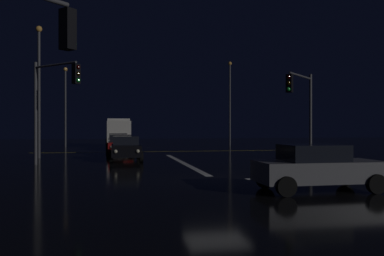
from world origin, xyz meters
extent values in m
cube|color=black|center=(0.00, 0.00, -0.05)|extent=(120.00, 120.00, 0.10)
cube|color=white|center=(0.00, 8.10, 0.00)|extent=(0.35, 13.87, 0.01)
cube|color=yellow|center=(0.00, 19.70, 0.00)|extent=(22.00, 0.15, 0.01)
cube|color=black|center=(-3.35, 10.44, 0.67)|extent=(1.80, 4.20, 0.70)
cube|color=black|center=(-3.35, 10.64, 1.29)|extent=(1.60, 2.00, 0.55)
cylinder|color=black|center=(-2.45, 8.89, 0.32)|extent=(0.22, 0.64, 0.64)
cylinder|color=black|center=(-4.25, 8.89, 0.32)|extent=(0.22, 0.64, 0.64)
cylinder|color=black|center=(-2.45, 11.99, 0.32)|extent=(0.22, 0.64, 0.64)
cylinder|color=black|center=(-4.25, 11.99, 0.32)|extent=(0.22, 0.64, 0.64)
sphere|color=#F9EFC6|center=(-2.70, 8.32, 0.72)|extent=(0.22, 0.22, 0.22)
sphere|color=#F9EFC6|center=(-4.00, 8.32, 0.72)|extent=(0.22, 0.22, 0.22)
cube|color=maroon|center=(-3.61, 15.73, 0.67)|extent=(1.80, 4.20, 0.70)
cube|color=black|center=(-3.61, 15.93, 1.29)|extent=(1.60, 2.00, 0.55)
cylinder|color=black|center=(-2.71, 14.18, 0.32)|extent=(0.22, 0.64, 0.64)
cylinder|color=black|center=(-4.51, 14.18, 0.32)|extent=(0.22, 0.64, 0.64)
cylinder|color=black|center=(-2.71, 17.28, 0.32)|extent=(0.22, 0.64, 0.64)
cylinder|color=black|center=(-4.51, 17.28, 0.32)|extent=(0.22, 0.64, 0.64)
sphere|color=#F9EFC6|center=(-2.96, 13.61, 0.72)|extent=(0.22, 0.22, 0.22)
sphere|color=#F9EFC6|center=(-4.26, 13.61, 0.72)|extent=(0.22, 0.22, 0.22)
cube|color=#B7B7BC|center=(-3.69, 22.34, 0.67)|extent=(1.80, 4.20, 0.70)
cube|color=black|center=(-3.69, 22.54, 1.29)|extent=(1.60, 2.00, 0.55)
cylinder|color=black|center=(-2.79, 20.79, 0.32)|extent=(0.22, 0.64, 0.64)
cylinder|color=black|center=(-4.59, 20.79, 0.32)|extent=(0.22, 0.64, 0.64)
cylinder|color=black|center=(-2.79, 23.89, 0.32)|extent=(0.22, 0.64, 0.64)
cylinder|color=black|center=(-4.59, 23.89, 0.32)|extent=(0.22, 0.64, 0.64)
sphere|color=#F9EFC6|center=(-3.04, 20.22, 0.72)|extent=(0.22, 0.22, 0.22)
sphere|color=#F9EFC6|center=(-4.34, 20.22, 0.72)|extent=(0.22, 0.22, 0.22)
cube|color=beige|center=(-3.56, 26.59, 1.63)|extent=(2.40, 2.20, 2.30)
cube|color=silver|center=(-3.56, 31.09, 1.78)|extent=(2.40, 5.00, 2.60)
cylinder|color=black|center=(-2.36, 27.19, 0.48)|extent=(0.28, 0.96, 0.96)
cylinder|color=black|center=(-4.76, 27.19, 0.48)|extent=(0.28, 0.96, 0.96)
cylinder|color=black|center=(-2.36, 31.89, 0.48)|extent=(0.28, 0.96, 0.96)
cylinder|color=black|center=(-4.76, 31.89, 0.48)|extent=(0.28, 0.96, 0.96)
sphere|color=#F9EFC6|center=(-2.71, 25.44, 1.03)|extent=(0.26, 0.26, 0.26)
sphere|color=#F9EFC6|center=(-4.41, 25.44, 1.03)|extent=(0.26, 0.26, 0.26)
cube|color=slate|center=(2.67, -3.47, 0.67)|extent=(4.20, 1.80, 0.70)
cube|color=black|center=(2.47, -3.47, 1.29)|extent=(2.00, 1.60, 0.55)
cylinder|color=black|center=(4.22, -2.57, 0.32)|extent=(0.64, 0.22, 0.64)
cylinder|color=black|center=(4.22, -4.37, 0.32)|extent=(0.64, 0.22, 0.64)
cylinder|color=black|center=(1.12, -2.57, 0.32)|extent=(0.64, 0.22, 0.64)
cylinder|color=black|center=(1.12, -4.37, 0.32)|extent=(0.64, 0.22, 0.64)
sphere|color=#F9EFC6|center=(4.79, -2.82, 0.72)|extent=(0.22, 0.22, 0.22)
cylinder|color=#4C4C51|center=(-8.50, 8.50, 2.94)|extent=(0.18, 0.18, 5.88)
cylinder|color=#4C4C51|center=(-7.28, 7.28, 5.58)|extent=(2.53, 2.53, 0.12)
cube|color=black|center=(-6.05, 6.05, 4.95)|extent=(0.46, 0.46, 1.05)
sphere|color=black|center=(-5.94, 5.94, 5.30)|extent=(0.22, 0.22, 0.22)
sphere|color=black|center=(-5.94, 5.94, 4.95)|extent=(0.22, 0.22, 0.22)
sphere|color=green|center=(-5.94, 5.94, 4.61)|extent=(0.22, 0.22, 0.22)
cube|color=black|center=(-5.28, -5.28, 4.67)|extent=(0.46, 0.46, 1.05)
sphere|color=black|center=(-5.17, -5.17, 5.02)|extent=(0.22, 0.22, 0.22)
sphere|color=black|center=(-5.17, -5.17, 4.67)|extent=(0.22, 0.22, 0.22)
sphere|color=green|center=(-5.17, -5.17, 4.33)|extent=(0.22, 0.22, 0.22)
cylinder|color=#4C4C51|center=(8.50, 8.50, 2.80)|extent=(0.18, 0.18, 5.60)
cylinder|color=#4C4C51|center=(7.16, 7.16, 5.30)|extent=(2.77, 2.77, 0.12)
cube|color=black|center=(5.82, 5.82, 4.67)|extent=(0.46, 0.46, 1.05)
sphere|color=black|center=(5.71, 5.71, 5.02)|extent=(0.22, 0.22, 0.22)
sphere|color=black|center=(5.71, 5.71, 4.67)|extent=(0.22, 0.22, 0.22)
sphere|color=green|center=(5.71, 5.71, 4.33)|extent=(0.22, 0.22, 0.22)
cylinder|color=#424247|center=(-9.20, 13.70, 4.39)|extent=(0.20, 0.20, 8.79)
sphere|color=#F9AD47|center=(-9.20, 13.70, 8.97)|extent=(0.44, 0.44, 0.44)
cylinder|color=#424247|center=(9.20, 29.70, 4.69)|extent=(0.20, 0.20, 9.37)
sphere|color=#F9AD47|center=(9.20, 29.70, 9.55)|extent=(0.44, 0.44, 0.44)
cylinder|color=#424247|center=(-9.20, 29.70, 4.10)|extent=(0.20, 0.20, 8.21)
sphere|color=#F9AD47|center=(-9.20, 29.70, 8.39)|extent=(0.44, 0.44, 0.44)
camera|label=1|loc=(-4.13, -16.22, 2.16)|focal=38.33mm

